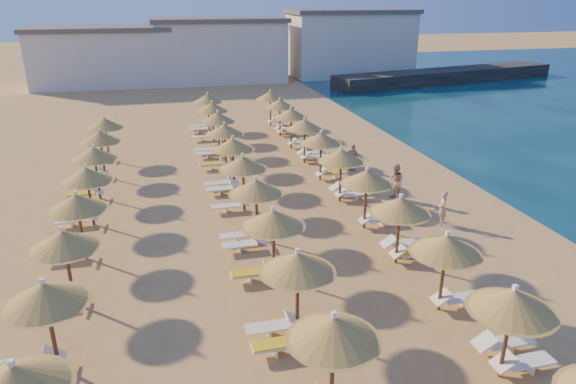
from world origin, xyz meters
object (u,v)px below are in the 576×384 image
object	(u,v)px
parasol_row_east	(353,167)
parasol_row_west	(249,175)
beachgoer_c	(353,157)
beachgoer_b	(395,182)
jetty	(447,76)
beachgoer_a	(442,208)

from	to	relation	value
parasol_row_east	parasol_row_west	world-z (taller)	same
parasol_row_east	beachgoer_c	world-z (taller)	parasol_row_east
parasol_row_east	beachgoer_b	size ratio (longest dim) A/B	20.27
jetty	beachgoer_b	world-z (taller)	beachgoer_b
jetty	beachgoer_b	xyz separation A→B (m)	(-22.40, -33.29, 0.21)
parasol_row_west	beachgoer_c	size ratio (longest dim) A/B	23.83
parasol_row_west	beachgoer_b	xyz separation A→B (m)	(7.67, 1.12, -1.43)
parasol_row_east	parasol_row_west	bearing A→B (deg)	180.00
jetty	beachgoer_a	xyz separation A→B (m)	(-21.62, -36.59, 0.06)
jetty	beachgoer_c	world-z (taller)	beachgoer_c
parasol_row_east	beachgoer_c	size ratio (longest dim) A/B	23.83
jetty	parasol_row_west	size ratio (longest dim) A/B	0.77
parasol_row_east	beachgoer_b	bearing A→B (deg)	21.99
parasol_row_west	beachgoer_c	distance (m)	9.63
jetty	beachgoer_a	size ratio (longest dim) A/B	18.62
parasol_row_east	beachgoer_c	distance (m)	6.74
parasol_row_east	beachgoer_a	distance (m)	4.45
parasol_row_east	parasol_row_west	distance (m)	4.91
parasol_row_west	parasol_row_east	bearing A→B (deg)	0.00
jetty	beachgoer_c	size ratio (longest dim) A/B	18.43
jetty	beachgoer_a	distance (m)	42.50
parasol_row_east	beachgoer_b	xyz separation A→B (m)	(2.76, 1.12, -1.43)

